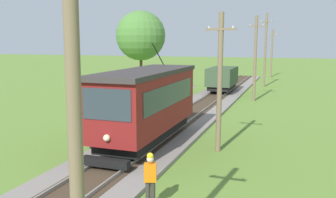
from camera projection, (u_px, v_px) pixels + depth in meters
red_tram at (147, 103)px, 17.69m from camera, size 2.60×8.54×4.79m
freight_car at (222, 78)px, 36.10m from camera, size 2.40×5.20×2.31m
utility_pole_near_tram at (74, 95)px, 5.65m from camera, size 1.40×0.31×8.45m
utility_pole_mid at (220, 81)px, 16.74m from camera, size 1.40×0.41×6.51m
utility_pole_far at (255, 58)px, 31.24m from camera, size 1.40×0.28×7.39m
utility_pole_distant at (265, 49)px, 41.43m from camera, size 1.40×0.47×8.44m
utility_pole_horizon at (272, 53)px, 53.00m from camera, size 1.40×0.40×7.03m
gravel_pile at (187, 82)px, 41.39m from camera, size 2.08×2.08×1.26m
track_worker at (150, 178)px, 11.19m from camera, size 0.44×0.35×1.78m
second_worker at (92, 129)px, 17.49m from camera, size 0.41×0.45×1.78m
tree_right_near at (141, 36)px, 40.09m from camera, size 5.51×5.51×8.61m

